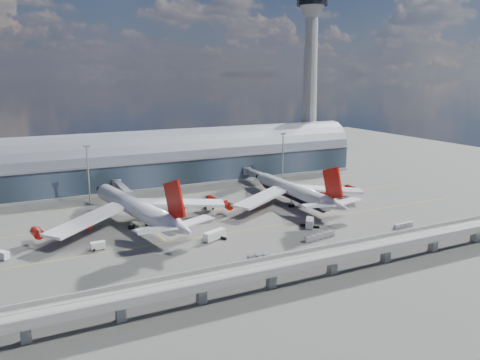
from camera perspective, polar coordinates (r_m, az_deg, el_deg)
name	(u,v)px	position (r m, az deg, el deg)	size (l,w,h in m)	color
ground	(245,221)	(182.76, 0.67, -4.98)	(500.00, 500.00, 0.00)	#474744
taxi_lines	(222,207)	(201.89, -2.16, -3.27)	(200.00, 80.12, 0.01)	gold
terminal	(179,160)	(250.17, -7.40, 2.43)	(200.00, 30.00, 28.00)	#202B36
control_tower	(310,81)	(289.12, 8.52, 11.80)	(19.00, 19.00, 103.00)	gray
guideway	(333,256)	(137.01, 11.23, -9.06)	(220.00, 8.50, 7.20)	gray
floodlight_mast_left	(88,172)	(216.41, -18.03, 0.91)	(3.00, 0.70, 25.70)	gray
floodlight_mast_right	(283,155)	(250.09, 5.24, 3.01)	(3.00, 0.70, 25.70)	gray
airliner_left	(137,208)	(178.97, -12.41, -3.41)	(73.48, 77.37, 23.69)	white
airliner_right	(295,192)	(204.45, 6.76, -1.48)	(66.61, 69.59, 22.14)	white
jet_bridge_left	(122,188)	(218.65, -14.22, -1.00)	(4.40, 28.00, 7.25)	gray
jet_bridge_right	(258,175)	(240.18, 2.24, 0.60)	(4.40, 32.00, 7.25)	gray
service_truck_0	(0,255)	(163.66, -27.21, -8.10)	(5.57, 6.19, 2.61)	silver
service_truck_1	(98,246)	(160.04, -16.91, -7.67)	(4.59, 2.40, 2.62)	silver
service_truck_2	(215,235)	(162.11, -3.11, -6.71)	(9.23, 5.81, 3.24)	silver
service_truck_3	(310,223)	(176.42, 8.50, -5.21)	(6.32, 7.03, 3.32)	silver
service_truck_4	(209,206)	(198.22, -3.81, -3.18)	(3.45, 5.09, 2.70)	silver
service_truck_5	(119,196)	(220.32, -14.52, -1.87)	(6.64, 6.04, 3.15)	silver
cargo_train_0	(259,257)	(145.39, 2.30, -9.40)	(7.41, 3.65, 1.63)	gray
cargo_train_1	(320,236)	(165.21, 9.68, -6.78)	(13.50, 3.97, 1.78)	gray
cargo_train_2	(404,225)	(185.40, 19.31, -5.21)	(9.16, 1.88, 1.52)	gray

